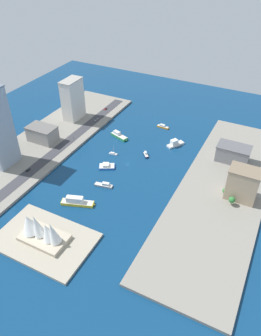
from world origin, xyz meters
TOP-DOWN VIEW (x-y plane):
  - ground_plane at (0.00, 0.00)m, footprint 440.00×440.00m
  - quay_west at (-91.54, 0.00)m, footprint 70.00×240.00m
  - quay_east at (91.54, 0.00)m, footprint 70.00×240.00m
  - peninsula_point at (9.12, 112.14)m, footprint 70.17×46.54m
  - road_strip at (71.39, 0.00)m, footprint 11.32×228.00m
  - water_taxi_orange at (-4.63, -78.03)m, footprint 14.74×4.40m
  - patrol_launch_navy at (-10.82, -18.66)m, footprint 8.42×9.48m
  - yacht_sleek_gray at (2.25, 40.28)m, footprint 17.35×6.96m
  - ferry_white_commuter at (-29.73, -49.49)m, footprint 15.07×19.33m
  - catamaran_blue at (14.10, 15.29)m, footprint 16.85×14.47m
  - ferry_yellow_fast at (10.50, 69.81)m, footprint 28.31×14.91m
  - sailboat_small_white at (19.40, -6.31)m, footprint 9.22×3.87m
  - ferry_green_doubledeck at (29.67, -37.29)m, footprint 22.76×12.43m
  - warehouse_low_gray at (-88.56, -46.06)m, footprint 30.77×18.51m
  - hotel_broad_white at (95.10, -49.11)m, footprint 15.14×27.00m
  - apartment_midrise_tan at (-106.38, 3.74)m, footprint 25.03×17.11m
  - carpark_squat_concrete at (95.71, 7.02)m, footprint 29.92×19.08m
  - suv_black at (74.36, 55.27)m, footprint 1.95×4.69m
  - van_white at (69.57, -55.19)m, footprint 1.90×4.97m
  - pickup_red at (73.97, -83.72)m, footprint 1.86×5.16m
  - traffic_light_waterfront at (64.79, -3.70)m, footprint 0.36×0.36m
  - opera_landmark at (11.46, 112.14)m, footprint 37.18×20.49m
  - park_tree_cluster at (-99.35, 12.68)m, footprint 12.52×13.26m

SIDE VIEW (x-z plane):
  - ground_plane at x=0.00m, z-range 0.00..0.00m
  - sailboat_small_white at x=19.40m, z-range -4.00..5.77m
  - peninsula_point at x=9.12m, z-range 0.00..2.00m
  - quay_west at x=-91.54m, z-range 0.00..2.42m
  - quay_east at x=91.54m, z-range 0.00..2.42m
  - patrol_launch_navy at x=-10.82m, z-range -0.69..3.37m
  - water_taxi_orange at x=-4.63m, z-range -0.48..3.36m
  - yacht_sleek_gray at x=2.25m, z-range -0.63..3.55m
  - catamaran_blue at x=14.10m, z-range -0.59..3.55m
  - ferry_green_doubledeck at x=29.67m, z-range -0.99..5.14m
  - road_strip at x=71.39m, z-range 2.42..2.57m
  - ferry_white_commuter at x=-29.73m, z-range -1.10..6.15m
  - ferry_yellow_fast at x=10.50m, z-range -0.98..6.55m
  - van_white at x=69.57m, z-range 2.57..3.98m
  - suv_black at x=74.36m, z-range 2.57..4.05m
  - pickup_red at x=73.97m, z-range 2.56..4.18m
  - traffic_light_waterfront at x=64.79m, z-range 3.51..10.01m
  - park_tree_cluster at x=-99.35m, z-range 3.70..11.55m
  - opera_landmark at x=11.46m, z-range -0.19..20.57m
  - carpark_squat_concrete at x=95.71m, z-range 2.45..18.26m
  - warehouse_low_gray at x=-88.56m, z-range 2.45..18.39m
  - apartment_midrise_tan at x=-106.38m, z-range 2.45..30.66m
  - hotel_broad_white at x=95.10m, z-range 2.45..48.65m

